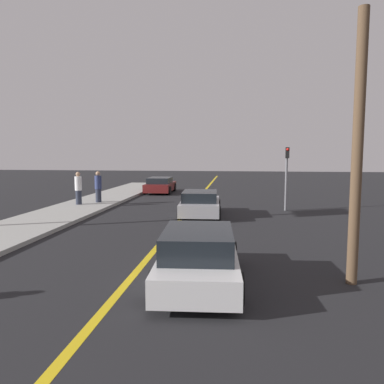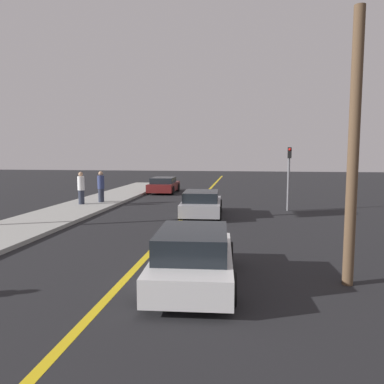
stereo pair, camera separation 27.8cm
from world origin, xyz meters
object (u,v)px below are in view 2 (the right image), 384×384
at_px(pedestrian_by_sign, 101,187).
at_px(utility_pole, 353,150).
at_px(car_far_distant, 164,185).
at_px(traffic_light, 289,171).
at_px(pedestrian_far_standing, 81,188).
at_px(car_near_right_lane, 193,257).
at_px(car_ahead_center, 201,204).

distance_m(pedestrian_by_sign, utility_pole, 15.78).
height_order(car_far_distant, traffic_light, traffic_light).
distance_m(pedestrian_far_standing, pedestrian_by_sign, 1.23).
distance_m(car_near_right_lane, pedestrian_far_standing, 13.52).
bearing_deg(car_near_right_lane, pedestrian_by_sign, 116.61).
bearing_deg(traffic_light, pedestrian_by_sign, 175.02).
relative_size(pedestrian_far_standing, utility_pole, 0.29).
bearing_deg(pedestrian_far_standing, pedestrian_by_sign, 52.55).
bearing_deg(traffic_light, pedestrian_far_standing, -179.59).
xyz_separation_m(car_near_right_lane, pedestrian_far_standing, (-7.71, 11.09, 0.42)).
xyz_separation_m(pedestrian_far_standing, traffic_light, (11.06, 0.08, 1.00)).
bearing_deg(pedestrian_by_sign, car_ahead_center, -25.76).
height_order(pedestrian_by_sign, traffic_light, traffic_light).
bearing_deg(utility_pole, traffic_light, 90.69).
bearing_deg(car_near_right_lane, utility_pole, 3.43).
height_order(car_ahead_center, car_far_distant, car_ahead_center).
relative_size(car_near_right_lane, traffic_light, 1.28).
relative_size(pedestrian_by_sign, utility_pole, 0.29).
height_order(car_near_right_lane, car_far_distant, car_near_right_lane).
xyz_separation_m(car_ahead_center, car_far_distant, (-3.90, 9.59, -0.01)).
height_order(car_ahead_center, utility_pole, utility_pole).
distance_m(pedestrian_far_standing, traffic_light, 11.11).
xyz_separation_m(car_ahead_center, pedestrian_by_sign, (-6.10, 2.94, 0.46)).
distance_m(car_near_right_lane, pedestrian_by_sign, 13.94).
bearing_deg(pedestrian_far_standing, traffic_light, 0.41).
xyz_separation_m(car_near_right_lane, car_ahead_center, (-0.86, 9.12, -0.04)).
bearing_deg(utility_pole, car_far_distant, 114.24).
distance_m(car_far_distant, pedestrian_by_sign, 7.01).
distance_m(car_near_right_lane, traffic_light, 11.75).
xyz_separation_m(car_near_right_lane, utility_pole, (3.48, 0.42, 2.42)).
bearing_deg(car_far_distant, pedestrian_by_sign, -109.38).
xyz_separation_m(pedestrian_far_standing, pedestrian_by_sign, (0.75, 0.98, -0.01)).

